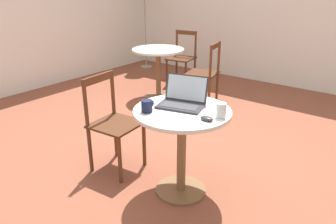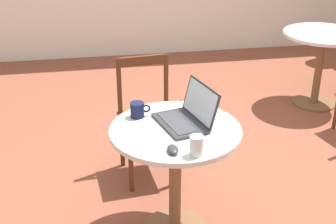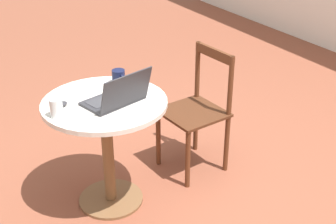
{
  "view_description": "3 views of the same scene",
  "coord_description": "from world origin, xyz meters",
  "views": [
    {
      "loc": [
        -2.37,
        -1.8,
        1.7
      ],
      "look_at": [
        -0.16,
        -0.09,
        0.58
      ],
      "focal_mm": 35.0,
      "sensor_mm": 36.0,
      "label": 1
    },
    {
      "loc": [
        -0.88,
        -2.8,
        2.03
      ],
      "look_at": [
        -0.38,
        0.01,
        0.66
      ],
      "focal_mm": 50.0,
      "sensor_mm": 36.0,
      "label": 2
    },
    {
      "loc": [
        2.01,
        -1.39,
        2.02
      ],
      "look_at": [
        -0.24,
        -0.07,
        0.67
      ],
      "focal_mm": 50.0,
      "sensor_mm": 36.0,
      "label": 3
    }
  ],
  "objects": [
    {
      "name": "mouse",
      "position": [
        -0.48,
        -0.69,
        0.77
      ],
      "size": [
        0.06,
        0.1,
        0.03
      ],
      "color": "#2D2D33",
      "rests_on": "cafe_table_near"
    },
    {
      "name": "cafe_table_near",
      "position": [
        -0.41,
        -0.42,
        0.58
      ],
      "size": [
        0.78,
        0.78,
        0.76
      ],
      "color": "brown",
      "rests_on": "ground_plane"
    },
    {
      "name": "chair_near_back",
      "position": [
        -0.48,
        0.32,
        0.46
      ],
      "size": [
        0.45,
        0.45,
        0.91
      ],
      "color": "#562D19",
      "rests_on": "ground_plane"
    },
    {
      "name": "ground_plane",
      "position": [
        0.0,
        0.0,
        0.0
      ],
      "size": [
        16.0,
        16.0,
        0.0
      ],
      "primitive_type": "plane",
      "color": "brown"
    },
    {
      "name": "chair_mid_front",
      "position": [
        1.54,
        0.57,
        0.46
      ],
      "size": [
        0.49,
        0.49,
        0.91
      ],
      "color": "#562D19",
      "rests_on": "ground_plane"
    },
    {
      "name": "chair_mid_right",
      "position": [
        2.18,
        1.42,
        0.46
      ],
      "size": [
        0.47,
        0.47,
        0.91
      ],
      "color": "#562D19",
      "rests_on": "ground_plane"
    },
    {
      "name": "laptop",
      "position": [
        -0.34,
        -0.37,
        0.81
      ],
      "size": [
        0.36,
        0.42,
        0.23
      ],
      "color": "#2D2D33",
      "rests_on": "cafe_table_near"
    },
    {
      "name": "cafe_table_mid",
      "position": [
        1.38,
        1.3,
        0.58
      ],
      "size": [
        0.78,
        0.78,
        0.76
      ],
      "color": "brown",
      "rests_on": "ground_plane"
    },
    {
      "name": "mug",
      "position": [
        -0.61,
        -0.23,
        0.81
      ],
      "size": [
        0.12,
        0.09,
        0.09
      ],
      "color": "#141938",
      "rests_on": "cafe_table_near"
    },
    {
      "name": "drinking_glass",
      "position": [
        -0.36,
        -0.74,
        0.81
      ],
      "size": [
        0.07,
        0.07,
        0.11
      ],
      "color": "silver",
      "rests_on": "cafe_table_near"
    },
    {
      "name": "wall_side",
      "position": [
        3.23,
        0.0,
        1.35
      ],
      "size": [
        0.06,
        9.4,
        2.7
      ],
      "color": "white",
      "rests_on": "ground_plane"
    }
  ]
}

